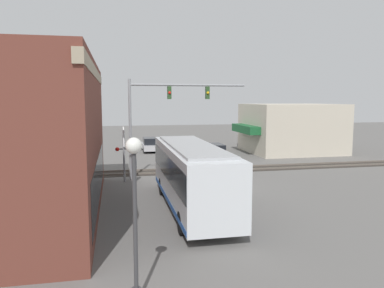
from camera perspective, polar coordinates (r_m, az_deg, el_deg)
ground_plane at (r=24.57m, az=4.32°, el=-6.62°), size 120.00×120.00×0.00m
shop_building at (r=42.05m, az=14.80°, el=2.36°), size 8.35×10.48×5.21m
city_bus at (r=19.43m, az=-0.10°, el=-4.54°), size 10.84×2.59×3.40m
traffic_signal_gantry at (r=26.79m, az=-4.33°, el=5.77°), size 0.42×8.47×7.12m
crossing_signal at (r=26.21m, az=-10.34°, el=-0.76°), size 1.41×1.18×3.81m
streetlamp at (r=10.32m, az=-8.70°, el=-9.47°), size 0.44×0.44×4.70m
rail_track_near at (r=30.24m, az=1.19°, el=-4.00°), size 2.60×60.00×0.15m
parked_car_black at (r=35.88m, az=3.34°, el=-1.24°), size 4.48×1.82×1.48m
parked_car_silver at (r=41.53m, az=-6.31°, el=-0.15°), size 4.37×1.82×1.53m
pedestrian_at_crossing at (r=26.34m, az=-8.80°, el=-3.72°), size 0.34×0.34×1.80m
pedestrian_near_bus at (r=19.46m, az=6.22°, el=-7.52°), size 0.34×0.34×1.74m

